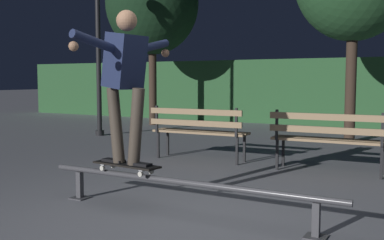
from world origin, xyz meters
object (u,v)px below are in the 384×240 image
Objects in this scene: skateboarder at (125,74)px; tree_far_left at (152,3)px; skateboard at (126,165)px; park_bench_leftmost at (198,128)px; lamp_post_left at (98,28)px; grind_rail at (181,186)px; park_bench_left_center at (328,135)px.

tree_far_left reaches higher than skateboarder.
skateboard is 0.94m from skateboarder.
lamp_post_left is at bearing 153.30° from park_bench_leftmost.
tree_far_left is (-3.93, 4.51, 2.91)m from park_bench_leftmost.
skateboarder is at bearing -5.68° from skateboard.
skateboard is 0.20× the size of lamp_post_left.
grind_rail is at bearing -42.80° from lamp_post_left.
tree_far_left is at bearing 125.82° from grind_rail.
tree_far_left is (-5.99, 4.51, 2.91)m from park_bench_left_center.
park_bench_leftmost is 1.00× the size of park_bench_left_center.
skateboarder reaches higher than park_bench_leftmost.
park_bench_leftmost reaches higher than grind_rail.
tree_far_left is 1.26× the size of lamp_post_left.
tree_far_left is (-4.57, 7.23, 3.02)m from skateboard.
tree_far_left is (-4.57, 7.23, 2.08)m from skateboarder.
tree_far_left reaches higher than grind_rail.
tree_far_left is at bearing 143.02° from park_bench_left_center.
lamp_post_left is (-5.67, 1.81, 1.94)m from park_bench_left_center.
park_bench_left_center is at bearing 62.31° from skateboard.
grind_rail is 7.03m from lamp_post_left.
park_bench_leftmost is at bearing 103.21° from skateboarder.
grind_rail is 2.84m from park_bench_left_center.
park_bench_leftmost is 2.06m from park_bench_left_center.
lamp_post_left reaches higher than park_bench_leftmost.
skateboard is 3.07m from park_bench_left_center.
skateboard is 0.16× the size of tree_far_left.
park_bench_left_center is 0.41× the size of lamp_post_left.
grind_rail is at bearing -105.84° from park_bench_left_center.
skateboarder reaches higher than skateboard.
tree_far_left is 2.88m from lamp_post_left.
grind_rail is at bearing 0.03° from skateboarder.
park_bench_leftmost is at bearing 115.39° from grind_rail.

